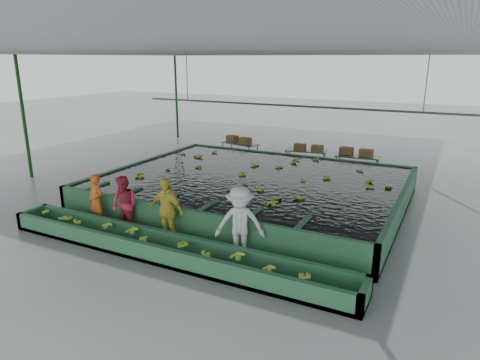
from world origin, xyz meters
The scene contains 21 objects.
ground centered at (0.00, 0.00, 0.00)m, with size 80.00×80.00×0.00m, color gray.
shed_roof centered at (0.00, 0.00, 5.00)m, with size 20.00×22.00×0.04m, color #8D949B.
shed_posts centered at (0.00, 0.00, 2.50)m, with size 20.00×22.00×5.00m, color #183E19, non-canonical shape.
flotation_tank centered at (0.00, 1.50, 0.45)m, with size 10.00×8.00×0.90m, color #2C663F, non-canonical shape.
tank_water centered at (0.00, 1.50, 0.85)m, with size 9.70×7.70×0.00m, color black.
sorting_trough centered at (0.00, -3.60, 0.25)m, with size 10.00×1.00×0.50m, color #2C663F, non-canonical shape.
cableway_rail centered at (0.00, 5.00, 3.00)m, with size 0.08×0.08×14.00m, color #59605B.
rail_hanger_left centered at (-5.00, 5.00, 4.00)m, with size 0.04×0.04×2.00m, color #59605B.
rail_hanger_right centered at (5.00, 5.00, 4.00)m, with size 0.04×0.04×2.00m, color #59605B.
worker_a centered at (-3.11, -2.80, 0.80)m, with size 0.58×0.38×1.59m, color orange.
worker_b centered at (-2.01, -2.80, 0.84)m, with size 0.82×0.63×1.68m, color #C42D45.
worker_c centered at (-0.54, -2.80, 0.91)m, with size 1.06×0.44×1.81m, color yellow.
worker_d centered at (1.69, -2.80, 0.95)m, with size 1.22×0.70×1.89m, color silver.
packing_table_left centered at (-3.28, 6.89, 0.42)m, with size 1.87×0.75×0.85m, color #59605B, non-canonical shape.
packing_table_mid centered at (0.15, 6.80, 0.42)m, with size 1.84×0.74×0.84m, color #59605B, non-canonical shape.
packing_table_right centered at (2.50, 6.66, 0.42)m, with size 1.84×0.74×0.84m, color #59605B, non-canonical shape.
box_stack_left centered at (-3.35, 6.88, 0.85)m, with size 1.44×0.40×0.31m, color brown, non-canonical shape.
box_stack_mid centered at (0.29, 6.70, 0.84)m, with size 1.31×0.36×0.28m, color brown, non-canonical shape.
box_stack_right centered at (2.41, 6.73, 0.84)m, with size 1.41×0.39×0.30m, color brown, non-canonical shape.
floating_bananas centered at (0.00, 2.30, 0.85)m, with size 8.36×5.70×0.11m, color #9CC239, non-canonical shape.
trough_bananas centered at (0.00, -3.60, 0.40)m, with size 8.59×0.57×0.11m, color #9CC239, non-canonical shape.
Camera 1 is at (6.17, -11.53, 4.86)m, focal length 32.00 mm.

